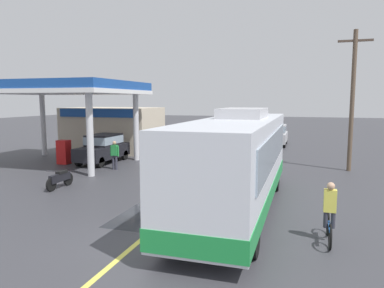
% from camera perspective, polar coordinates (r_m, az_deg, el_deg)
% --- Properties ---
extents(ground, '(120.00, 120.00, 0.00)m').
position_cam_1_polar(ground, '(29.42, 8.65, -0.95)').
color(ground, '#38383D').
extents(lane_divider_stripe, '(0.16, 50.00, 0.01)m').
position_cam_1_polar(lane_divider_stripe, '(24.54, 6.86, -2.48)').
color(lane_divider_stripe, '#D8CC4C').
rests_on(lane_divider_stripe, ground).
extents(wet_puddle_patch, '(2.12, 3.51, 0.01)m').
position_cam_1_polar(wet_puddle_patch, '(13.10, -6.30, -10.88)').
color(wet_puddle_patch, '#26282D').
rests_on(wet_puddle_patch, ground).
extents(coach_bus_main, '(2.60, 11.04, 3.69)m').
position_cam_1_polar(coach_bus_main, '(13.24, 7.19, -3.04)').
color(coach_bus_main, silver).
rests_on(coach_bus_main, ground).
extents(gas_station_roadside, '(9.10, 11.95, 5.10)m').
position_cam_1_polar(gas_station_roadside, '(27.42, -14.38, 3.86)').
color(gas_station_roadside, '#194799').
rests_on(gas_station_roadside, ground).
extents(car_at_pump, '(1.70, 4.20, 1.82)m').
position_cam_1_polar(car_at_pump, '(23.82, -13.78, -0.46)').
color(car_at_pump, black).
rests_on(car_at_pump, ground).
extents(minibus_opposing_lane, '(2.04, 6.13, 2.44)m').
position_cam_1_polar(minibus_opposing_lane, '(32.64, 5.51, 2.47)').
color(minibus_opposing_lane, '#A5A5AD').
rests_on(minibus_opposing_lane, ground).
extents(cyclist_on_shoulder, '(0.34, 1.82, 1.72)m').
position_cam_1_polar(cyclist_on_shoulder, '(11.11, 20.79, -10.35)').
color(cyclist_on_shoulder, black).
rests_on(cyclist_on_shoulder, ground).
extents(motorcycle_parked_forecourt, '(0.55, 1.80, 0.92)m').
position_cam_1_polar(motorcycle_parked_forecourt, '(17.63, -20.01, -5.12)').
color(motorcycle_parked_forecourt, black).
rests_on(motorcycle_parked_forecourt, ground).
extents(pedestrian_near_pump, '(0.55, 0.22, 1.66)m').
position_cam_1_polar(pedestrian_near_pump, '(21.37, -12.05, -1.47)').
color(pedestrian_near_pump, '#33333F').
rests_on(pedestrian_near_pump, ground).
extents(car_trailing_behind_bus, '(1.70, 4.20, 1.82)m').
position_cam_1_polar(car_trailing_behind_bus, '(32.91, 13.16, 1.56)').
color(car_trailing_behind_bus, '#B2B2B7').
rests_on(car_trailing_behind_bus, ground).
extents(utility_pole_roadside, '(1.80, 0.24, 7.80)m').
position_cam_1_polar(utility_pole_roadside, '(22.14, 23.88, 6.57)').
color(utility_pole_roadside, brown).
rests_on(utility_pole_roadside, ground).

